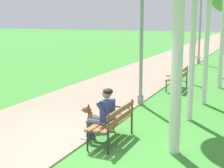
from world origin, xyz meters
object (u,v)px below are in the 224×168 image
pedestrian_distant (194,45)px  lamp_post_far (200,29)px  person_seated_on_near_bench (103,113)px  lamp_post_near (142,32)px  park_bench_mid (179,77)px  dog_brown (97,122)px  park_bench_near (113,120)px  lamp_post_mid (178,31)px

pedestrian_distant → lamp_post_far: bearing=-74.2°
person_seated_on_near_bench → lamp_post_near: bearing=95.6°
lamp_post_near → lamp_post_far: (0.01, 10.66, -0.22)m
park_bench_mid → lamp_post_near: (-0.60, -2.74, 1.79)m
park_bench_mid → lamp_post_near: 3.33m
dog_brown → lamp_post_near: size_ratio=0.18×
park_bench_near → lamp_post_near: 3.93m
lamp_post_near → person_seated_on_near_bench: bearing=-84.4°
lamp_post_mid → lamp_post_far: 5.60m
park_bench_near → park_bench_mid: bearing=89.5°
park_bench_near → park_bench_mid: (0.05, 6.19, 0.00)m
lamp_post_near → lamp_post_mid: 5.06m
dog_brown → park_bench_near: bearing=-34.5°
park_bench_near → lamp_post_far: 14.21m
pedestrian_distant → person_seated_on_near_bench: bearing=-85.8°
park_bench_near → pedestrian_distant: pedestrian_distant is taller
dog_brown → lamp_post_mid: (0.09, 8.07, 1.92)m
park_bench_near → lamp_post_far: size_ratio=0.37×
lamp_post_mid → pedestrian_distant: bearing=96.0°
park_bench_near → pedestrian_distant: size_ratio=0.91×
park_bench_mid → park_bench_near: bearing=-90.5°
lamp_post_mid → lamp_post_far: (0.01, 5.60, -0.09)m
person_seated_on_near_bench → lamp_post_mid: (-0.34, 8.61, 1.50)m
park_bench_near → dog_brown: park_bench_near is taller
person_seated_on_near_bench → lamp_post_far: 14.28m
park_bench_mid → lamp_post_mid: lamp_post_mid is taller
dog_brown → pedestrian_distant: bearing=92.8°
lamp_post_near → dog_brown: bearing=-91.7°
person_seated_on_near_bench → pedestrian_distant: pedestrian_distant is taller
park_bench_mid → lamp_post_far: bearing=94.3°
person_seated_on_near_bench → pedestrian_distant: bearing=94.2°
lamp_post_mid → dog_brown: bearing=-90.7°
park_bench_mid → pedestrian_distant: (-1.53, 11.22, 0.33)m
lamp_post_near → lamp_post_far: size_ratio=1.11×
lamp_post_mid → pedestrian_distant: lamp_post_mid is taller
lamp_post_far → park_bench_near: bearing=-87.8°
lamp_post_far → pedestrian_distant: (-0.94, 3.31, -1.25)m
dog_brown → pedestrian_distant: 17.01m
dog_brown → lamp_post_near: bearing=88.3°
lamp_post_near → lamp_post_far: bearing=89.9°
lamp_post_near → pedestrian_distant: (-0.93, 13.96, -1.46)m
person_seated_on_near_bench → lamp_post_near: size_ratio=0.28×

